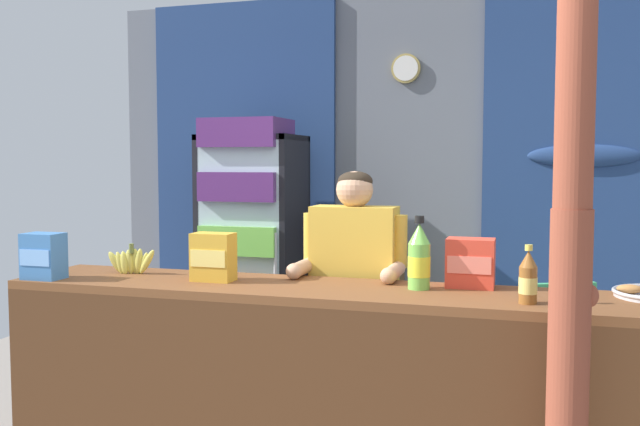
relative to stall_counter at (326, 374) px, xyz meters
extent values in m
cube|color=slate|center=(-0.07, 2.32, 0.81)|extent=(4.64, 0.12, 2.79)
cube|color=navy|center=(-1.34, 2.23, 1.10)|extent=(1.51, 0.04, 2.21)
ellipsoid|color=navy|center=(-1.34, 2.21, 0.99)|extent=(0.83, 0.10, 0.16)
cube|color=navy|center=(1.20, 2.23, 1.10)|extent=(1.36, 0.04, 2.21)
ellipsoid|color=navy|center=(1.20, 2.21, 0.99)|extent=(0.75, 0.10, 0.16)
cylinder|color=tan|center=(-0.04, 2.24, 1.63)|extent=(0.22, 0.03, 0.22)
cylinder|color=white|center=(-0.04, 2.22, 1.63)|extent=(0.18, 0.01, 0.18)
cube|color=beige|center=(-0.82, 2.24, 1.14)|extent=(0.24, 0.02, 0.18)
cube|color=brown|center=(0.00, 0.12, 0.35)|extent=(3.12, 0.56, 0.04)
cube|color=#4E2E18|center=(0.00, -0.14, -0.13)|extent=(3.12, 0.04, 0.92)
cube|color=#4E2E18|center=(-1.52, 0.12, -0.13)|extent=(0.08, 0.50, 0.92)
cylinder|color=brown|center=(0.99, -0.32, 0.09)|extent=(0.15, 0.15, 1.37)
cylinder|color=brown|center=(0.99, -0.32, 1.46)|extent=(0.13, 0.13, 1.37)
ellipsoid|color=brown|center=(1.06, -0.32, 0.47)|extent=(0.06, 0.05, 0.08)
cube|color=black|center=(-1.05, 1.99, 0.27)|extent=(0.68, 0.04, 1.73)
cube|color=black|center=(-1.37, 1.73, 0.27)|extent=(0.04, 0.57, 1.73)
cube|color=black|center=(-0.73, 1.73, 0.27)|extent=(0.04, 0.57, 1.73)
cube|color=black|center=(-1.05, 1.73, 1.12)|extent=(0.68, 0.57, 0.04)
cube|color=black|center=(-1.05, 1.73, -0.55)|extent=(0.68, 0.57, 0.08)
cube|color=silver|center=(-1.05, 1.45, 0.32)|extent=(0.62, 0.02, 1.57)
cylinder|color=#B7B7BC|center=(-0.77, 1.42, 0.27)|extent=(0.02, 0.02, 0.40)
cube|color=silver|center=(-1.05, 1.73, -0.07)|extent=(0.60, 0.49, 0.02)
cube|color=orange|center=(-1.05, 1.61, 0.04)|extent=(0.56, 0.45, 0.20)
cube|color=silver|center=(-1.05, 1.73, 0.30)|extent=(0.60, 0.49, 0.02)
cube|color=#75C64C|center=(-1.05, 1.61, 0.41)|extent=(0.56, 0.45, 0.20)
cube|color=silver|center=(-1.05, 1.73, 0.67)|extent=(0.60, 0.49, 0.02)
cube|color=#56286B|center=(-1.05, 1.61, 0.78)|extent=(0.56, 0.45, 0.20)
cube|color=silver|center=(-1.05, 1.73, 1.04)|extent=(0.60, 0.49, 0.02)
cube|color=#56286B|center=(-1.05, 1.61, 1.15)|extent=(0.56, 0.45, 0.20)
cube|color=brown|center=(-0.48, 1.99, -0.02)|extent=(0.04, 0.28, 1.14)
cube|color=brown|center=(-0.04, 1.99, -0.02)|extent=(0.04, 0.28, 1.14)
cube|color=brown|center=(-0.26, 1.99, 0.38)|extent=(0.44, 0.28, 0.02)
cylinder|color=#75C64C|center=(-0.33, 1.99, 0.45)|extent=(0.06, 0.06, 0.11)
cylinder|color=#56286B|center=(-0.19, 1.99, 0.44)|extent=(0.06, 0.06, 0.10)
cube|color=brown|center=(-0.26, 1.99, 0.04)|extent=(0.44, 0.28, 0.02)
cylinder|color=silver|center=(-0.33, 1.99, 0.10)|extent=(0.07, 0.07, 0.11)
cylinder|color=orange|center=(-0.19, 1.99, 0.13)|extent=(0.05, 0.05, 0.16)
cube|color=brown|center=(-0.26, 1.99, -0.30)|extent=(0.44, 0.28, 0.02)
cylinder|color=#56286B|center=(-0.33, 1.99, -0.23)|extent=(0.07, 0.07, 0.12)
cylinder|color=#56286B|center=(-0.19, 1.99, -0.22)|extent=(0.05, 0.05, 0.14)
cube|color=#4CC675|center=(0.94, 1.33, -0.15)|extent=(0.59, 0.59, 0.04)
cube|color=#4CC675|center=(1.03, 1.15, 0.07)|extent=(0.39, 0.22, 0.40)
cylinder|color=#4CC675|center=(1.02, 1.58, -0.37)|extent=(0.04, 0.04, 0.44)
cylinder|color=#4CC675|center=(0.68, 1.41, -0.37)|extent=(0.04, 0.04, 0.44)
cylinder|color=#4CC675|center=(1.19, 1.24, -0.37)|extent=(0.04, 0.04, 0.44)
cylinder|color=#4CC675|center=(0.85, 1.07, -0.37)|extent=(0.04, 0.04, 0.44)
cube|color=#4CC675|center=(1.11, 1.42, -0.03)|extent=(0.21, 0.37, 0.03)
cube|color=#4CC675|center=(0.76, 1.24, -0.03)|extent=(0.21, 0.37, 0.03)
cylinder|color=#28282D|center=(-0.10, 0.54, -0.19)|extent=(0.11, 0.11, 0.80)
cylinder|color=#28282D|center=(0.08, 0.54, -0.19)|extent=(0.11, 0.11, 0.80)
cube|color=gold|center=(-0.01, 0.54, 0.46)|extent=(0.44, 0.20, 0.51)
sphere|color=tan|center=(-0.01, 0.54, 0.80)|extent=(0.19, 0.19, 0.19)
ellipsoid|color=#2D2319|center=(-0.01, 0.55, 0.85)|extent=(0.18, 0.18, 0.10)
cylinder|color=gold|center=(-0.24, 0.54, 0.54)|extent=(0.08, 0.08, 0.27)
cylinder|color=tan|center=(-0.24, 0.39, 0.41)|extent=(0.07, 0.26, 0.07)
sphere|color=tan|center=(-0.24, 0.26, 0.41)|extent=(0.08, 0.08, 0.08)
cylinder|color=gold|center=(0.22, 0.54, 0.54)|extent=(0.08, 0.08, 0.27)
cylinder|color=tan|center=(0.22, 0.39, 0.41)|extent=(0.07, 0.26, 0.07)
sphere|color=tan|center=(0.22, 0.26, 0.41)|extent=(0.08, 0.08, 0.08)
cylinder|color=#75C64C|center=(0.38, 0.19, 0.47)|extent=(0.10, 0.10, 0.21)
cone|color=#75C64C|center=(0.38, 0.19, 0.62)|extent=(0.10, 0.10, 0.09)
cylinder|color=black|center=(0.38, 0.19, 0.69)|extent=(0.04, 0.04, 0.03)
cylinder|color=yellow|center=(0.38, 0.19, 0.47)|extent=(0.10, 0.10, 0.09)
cylinder|color=brown|center=(0.85, -0.01, 0.45)|extent=(0.07, 0.07, 0.15)
cone|color=brown|center=(0.85, -0.01, 0.55)|extent=(0.07, 0.07, 0.07)
cylinder|color=#E5CC4C|center=(0.85, -0.01, 0.60)|extent=(0.03, 0.03, 0.02)
cylinder|color=#E5D166|center=(0.85, -0.01, 0.45)|extent=(0.07, 0.07, 0.07)
cube|color=#3D75B7|center=(-1.42, -0.07, 0.48)|extent=(0.19, 0.13, 0.23)
cube|color=#7CB5F7|center=(-1.42, -0.14, 0.48)|extent=(0.17, 0.00, 0.08)
cube|color=gold|center=(-0.60, 0.12, 0.49)|extent=(0.20, 0.12, 0.23)
cube|color=#FFE26D|center=(-0.60, 0.06, 0.49)|extent=(0.18, 0.00, 0.08)
cube|color=#E5422D|center=(0.60, 0.30, 0.48)|extent=(0.22, 0.15, 0.22)
cube|color=#FF826D|center=(0.60, 0.23, 0.48)|extent=(0.19, 0.00, 0.08)
ellipsoid|color=#B2753D|center=(1.26, 0.26, 0.41)|extent=(0.11, 0.07, 0.04)
ellipsoid|color=#CCC14C|center=(-1.19, 0.18, 0.43)|extent=(0.10, 0.04, 0.13)
ellipsoid|color=#CCC14C|center=(-1.16, 0.18, 0.42)|extent=(0.06, 0.04, 0.13)
ellipsoid|color=#CCC14C|center=(-1.14, 0.19, 0.43)|extent=(0.06, 0.05, 0.13)
ellipsoid|color=#CCC14C|center=(-1.11, 0.20, 0.43)|extent=(0.05, 0.03, 0.13)
ellipsoid|color=#CCC14C|center=(-1.09, 0.21, 0.43)|extent=(0.04, 0.03, 0.14)
ellipsoid|color=#CCC14C|center=(-1.06, 0.20, 0.43)|extent=(0.06, 0.04, 0.14)
ellipsoid|color=#CCC14C|center=(-1.04, 0.21, 0.43)|extent=(0.07, 0.03, 0.12)
ellipsoid|color=#CCC14C|center=(-1.01, 0.20, 0.44)|extent=(0.11, 0.03, 0.14)
cylinder|color=olive|center=(-1.10, 0.20, 0.50)|extent=(0.02, 0.02, 0.05)
camera|label=1|loc=(0.85, -2.90, 0.94)|focal=38.97mm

